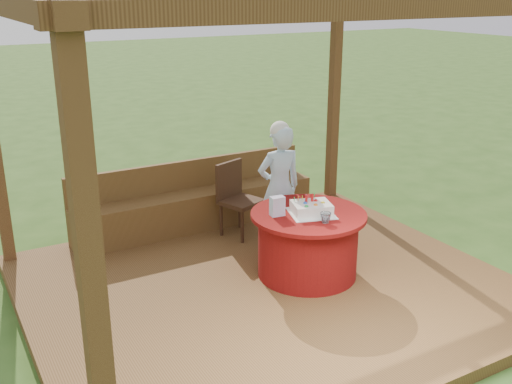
# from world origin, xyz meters

# --- Properties ---
(ground) EXTENTS (60.00, 60.00, 0.00)m
(ground) POSITION_xyz_m (0.00, 0.00, 0.00)
(ground) COLOR #2C4E1A
(ground) RESTS_ON ground
(deck) EXTENTS (4.50, 4.00, 0.12)m
(deck) POSITION_xyz_m (0.00, 0.00, 0.06)
(deck) COLOR brown
(deck) RESTS_ON ground
(pergola) EXTENTS (4.50, 4.00, 2.72)m
(pergola) POSITION_xyz_m (0.00, 0.00, 2.41)
(pergola) COLOR brown
(pergola) RESTS_ON deck
(bench) EXTENTS (3.00, 0.42, 0.80)m
(bench) POSITION_xyz_m (0.00, 1.72, 0.38)
(bench) COLOR brown
(bench) RESTS_ON deck
(table) EXTENTS (1.14, 1.14, 0.67)m
(table) POSITION_xyz_m (0.44, -0.02, 0.46)
(table) COLOR maroon
(table) RESTS_ON deck
(chair) EXTENTS (0.53, 0.53, 0.86)m
(chair) POSITION_xyz_m (0.32, 1.29, 0.59)
(chair) COLOR #372011
(chair) RESTS_ON deck
(elderly_woman) EXTENTS (0.54, 0.38, 1.44)m
(elderly_woman) POSITION_xyz_m (0.55, 0.71, 0.84)
(elderly_woman) COLOR #97C5E1
(elderly_woman) RESTS_ON deck
(birthday_cake) EXTENTS (0.52, 0.52, 0.19)m
(birthday_cake) POSITION_xyz_m (0.46, -0.05, 0.84)
(birthday_cake) COLOR white
(birthday_cake) RESTS_ON table
(gift_bag) EXTENTS (0.14, 0.10, 0.19)m
(gift_bag) POSITION_xyz_m (0.14, 0.08, 0.88)
(gift_bag) COLOR #EE9AD1
(gift_bag) RESTS_ON table
(drinking_glass) EXTENTS (0.12, 0.12, 0.10)m
(drinking_glass) POSITION_xyz_m (0.43, -0.31, 0.84)
(drinking_glass) COLOR white
(drinking_glass) RESTS_ON table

